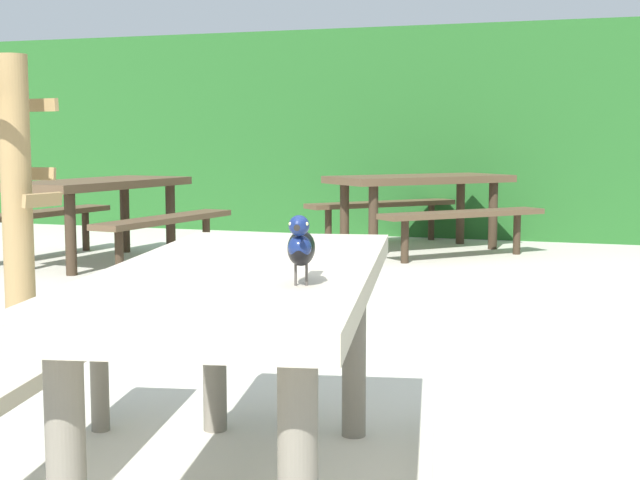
# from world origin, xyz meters

# --- Properties ---
(hedge_wall) EXTENTS (28.00, 1.27, 2.33)m
(hedge_wall) POSITION_xyz_m (0.00, 8.21, 1.16)
(hedge_wall) COLOR #235B23
(hedge_wall) RESTS_ON ground
(picnic_table_foreground) EXTENTS (1.98, 2.01, 0.74)m
(picnic_table_foreground) POSITION_xyz_m (-0.33, 0.07, 0.56)
(picnic_table_foreground) COLOR #B2A893
(picnic_table_foreground) RESTS_ON ground
(bird_grackle) EXTENTS (0.11, 0.28, 0.18)m
(bird_grackle) POSITION_xyz_m (-0.05, -0.22, 0.84)
(bird_grackle) COLOR black
(bird_grackle) RESTS_ON picnic_table_foreground
(picnic_table_mid_left) EXTENTS (2.39, 2.40, 0.74)m
(picnic_table_mid_left) POSITION_xyz_m (-1.18, 6.43, 0.56)
(picnic_table_mid_left) COLOR brown
(picnic_table_mid_left) RESTS_ON ground
(picnic_table_far_centre) EXTENTS (1.87, 1.90, 0.74)m
(picnic_table_far_centre) POSITION_xyz_m (-3.69, 4.65, 0.56)
(picnic_table_far_centre) COLOR brown
(picnic_table_far_centre) RESTS_ON ground
(stalk_post_left_side) EXTENTS (0.54, 0.58, 1.61)m
(stalk_post_left_side) POSITION_xyz_m (-2.80, 2.31, 0.82)
(stalk_post_left_side) COLOR #997A4C
(stalk_post_left_side) RESTS_ON ground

